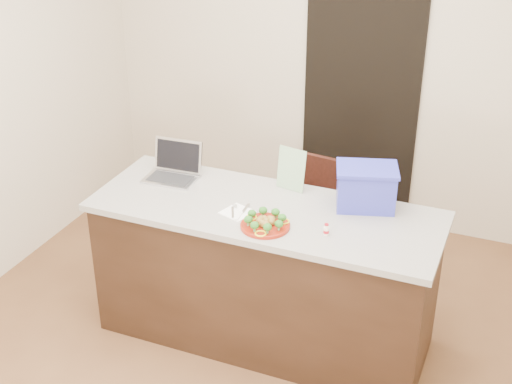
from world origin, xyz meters
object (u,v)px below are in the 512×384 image
at_px(laptop, 174,168).
at_px(blue_box, 366,187).
at_px(plate, 265,225).
at_px(yogurt_bottle, 326,230).
at_px(napkin, 237,212).
at_px(island, 265,274).
at_px(chair, 318,210).

bearing_deg(laptop, blue_box, 0.31).
height_order(plate, yogurt_bottle, yogurt_bottle).
relative_size(laptop, blue_box, 0.81).
distance_m(plate, laptop, 0.85).
xyz_separation_m(napkin, yogurt_bottle, (0.55, -0.04, 0.03)).
height_order(yogurt_bottle, blue_box, blue_box).
xyz_separation_m(island, yogurt_bottle, (0.42, -0.15, 0.49)).
xyz_separation_m(yogurt_bottle, chair, (-0.35, 0.99, -0.46)).
distance_m(plate, blue_box, 0.64).
bearing_deg(laptop, plate, -29.11).
relative_size(island, chair, 2.39).
height_order(plate, napkin, plate).
bearing_deg(blue_box, napkin, -168.73).
relative_size(island, plate, 7.44).
bearing_deg(yogurt_bottle, chair, 109.41).
bearing_deg(yogurt_bottle, blue_box, 74.50).
bearing_deg(yogurt_bottle, plate, -171.78).
distance_m(napkin, yogurt_bottle, 0.55).
distance_m(napkin, chair, 1.06).
height_order(island, plate, plate).
distance_m(napkin, blue_box, 0.76).
bearing_deg(plate, chair, 90.69).
bearing_deg(chair, island, -87.49).
bearing_deg(laptop, napkin, -30.07).
xyz_separation_m(island, napkin, (-0.13, -0.11, 0.46)).
bearing_deg(island, blue_box, 24.73).
distance_m(plate, napkin, 0.23).
distance_m(island, laptop, 0.88).
bearing_deg(napkin, island, 41.27).
distance_m(island, yogurt_bottle, 0.66).
distance_m(yogurt_bottle, blue_box, 0.42).
xyz_separation_m(napkin, chair, (0.20, 0.95, -0.43)).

